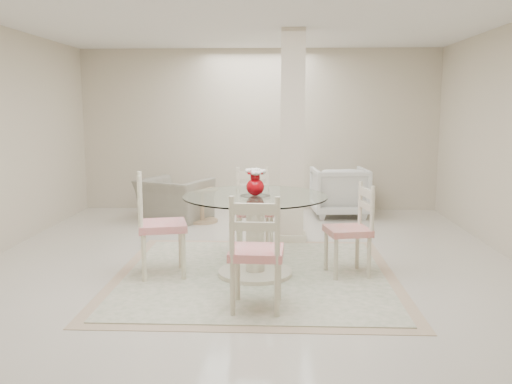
{
  "coord_description": "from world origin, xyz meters",
  "views": [
    {
      "loc": [
        0.31,
        -5.67,
        1.73
      ],
      "look_at": [
        0.09,
        -0.05,
        0.85
      ],
      "focal_mm": 38.0,
      "sensor_mm": 36.0,
      "label": 1
    }
  ],
  "objects_px": {
    "dining_chair_south": "(256,245)",
    "side_table": "(202,207)",
    "dining_chair_north": "(254,203)",
    "recliner_taupe": "(175,199)",
    "armchair_white": "(339,192)",
    "red_vase": "(255,182)",
    "column": "(292,137)",
    "dining_chair_west": "(155,217)",
    "dining_chair_east": "(354,223)",
    "dining_table": "(255,235)"
  },
  "relations": [
    {
      "from": "red_vase",
      "to": "dining_chair_south",
      "type": "distance_m",
      "value": 1.09
    },
    {
      "from": "dining_chair_east",
      "to": "dining_chair_south",
      "type": "height_order",
      "value": "dining_chair_south"
    },
    {
      "from": "dining_chair_west",
      "to": "dining_chair_south",
      "type": "xyz_separation_m",
      "value": [
        1.07,
        -0.95,
        -0.03
      ]
    },
    {
      "from": "dining_table",
      "to": "dining_chair_south",
      "type": "distance_m",
      "value": 1.04
    },
    {
      "from": "dining_table",
      "to": "dining_chair_east",
      "type": "height_order",
      "value": "dining_chair_east"
    },
    {
      "from": "dining_chair_east",
      "to": "dining_chair_west",
      "type": "relative_size",
      "value": 0.89
    },
    {
      "from": "dining_chair_west",
      "to": "recliner_taupe",
      "type": "xyz_separation_m",
      "value": [
        -0.34,
        2.87,
        -0.3
      ]
    },
    {
      "from": "column",
      "to": "side_table",
      "type": "distance_m",
      "value": 2.05
    },
    {
      "from": "column",
      "to": "recliner_taupe",
      "type": "bearing_deg",
      "value": 144.97
    },
    {
      "from": "dining_chair_north",
      "to": "dining_chair_south",
      "type": "bearing_deg",
      "value": -95.75
    },
    {
      "from": "armchair_white",
      "to": "recliner_taupe",
      "type": "bearing_deg",
      "value": 4.57
    },
    {
      "from": "armchair_white",
      "to": "column",
      "type": "bearing_deg",
      "value": 59.63
    },
    {
      "from": "red_vase",
      "to": "column",
      "type": "bearing_deg",
      "value": 75.18
    },
    {
      "from": "dining_chair_north",
      "to": "dining_chair_west",
      "type": "relative_size",
      "value": 0.94
    },
    {
      "from": "column",
      "to": "recliner_taupe",
      "type": "height_order",
      "value": "column"
    },
    {
      "from": "red_vase",
      "to": "armchair_white",
      "type": "distance_m",
      "value": 3.48
    },
    {
      "from": "side_table",
      "to": "dining_chair_west",
      "type": "bearing_deg",
      "value": -92.17
    },
    {
      "from": "column",
      "to": "dining_chair_west",
      "type": "xyz_separation_m",
      "value": [
        -1.44,
        -1.62,
        -0.73
      ]
    },
    {
      "from": "column",
      "to": "dining_chair_north",
      "type": "xyz_separation_m",
      "value": [
        -0.47,
        -0.53,
        -0.77
      ]
    },
    {
      "from": "dining_chair_east",
      "to": "recliner_taupe",
      "type": "relative_size",
      "value": 1.07
    },
    {
      "from": "dining_chair_north",
      "to": "dining_chair_south",
      "type": "xyz_separation_m",
      "value": [
        0.11,
        -2.04,
        0.01
      ]
    },
    {
      "from": "dining_chair_east",
      "to": "dining_chair_south",
      "type": "distance_m",
      "value": 1.46
    },
    {
      "from": "dining_chair_west",
      "to": "dining_chair_south",
      "type": "distance_m",
      "value": 1.43
    },
    {
      "from": "dining_table",
      "to": "dining_chair_south",
      "type": "height_order",
      "value": "dining_chair_south"
    },
    {
      "from": "dining_chair_south",
      "to": "dining_chair_east",
      "type": "bearing_deg",
      "value": -129.45
    },
    {
      "from": "column",
      "to": "recliner_taupe",
      "type": "distance_m",
      "value": 2.4
    },
    {
      "from": "dining_chair_south",
      "to": "armchair_white",
      "type": "relative_size",
      "value": 1.3
    },
    {
      "from": "dining_chair_north",
      "to": "recliner_taupe",
      "type": "distance_m",
      "value": 2.22
    },
    {
      "from": "dining_chair_south",
      "to": "side_table",
      "type": "height_order",
      "value": "dining_chair_south"
    },
    {
      "from": "dining_table",
      "to": "dining_chair_east",
      "type": "xyz_separation_m",
      "value": [
        1.02,
        0.06,
        0.13
      ]
    },
    {
      "from": "dining_chair_north",
      "to": "recliner_taupe",
      "type": "bearing_deg",
      "value": 117.47
    },
    {
      "from": "column",
      "to": "dining_chair_east",
      "type": "bearing_deg",
      "value": -67.95
    },
    {
      "from": "dining_chair_west",
      "to": "armchair_white",
      "type": "distance_m",
      "value": 3.98
    },
    {
      "from": "column",
      "to": "armchair_white",
      "type": "bearing_deg",
      "value": 64.08
    },
    {
      "from": "armchair_white",
      "to": "side_table",
      "type": "height_order",
      "value": "armchair_white"
    },
    {
      "from": "column",
      "to": "side_table",
      "type": "bearing_deg",
      "value": 140.7
    },
    {
      "from": "dining_chair_east",
      "to": "red_vase",
      "type": "bearing_deg",
      "value": -97.77
    },
    {
      "from": "recliner_taupe",
      "to": "side_table",
      "type": "relative_size",
      "value": 1.92
    },
    {
      "from": "dining_chair_west",
      "to": "dining_table",
      "type": "bearing_deg",
      "value": -100.24
    },
    {
      "from": "red_vase",
      "to": "recliner_taupe",
      "type": "xyz_separation_m",
      "value": [
        -1.37,
        2.8,
        -0.66
      ]
    },
    {
      "from": "dining_chair_north",
      "to": "side_table",
      "type": "bearing_deg",
      "value": 109.09
    },
    {
      "from": "dining_chair_west",
      "to": "armchair_white",
      "type": "bearing_deg",
      "value": -48.42
    },
    {
      "from": "dining_chair_west",
      "to": "side_table",
      "type": "xyz_separation_m",
      "value": [
        0.1,
        2.71,
        -0.39
      ]
    },
    {
      "from": "dining_chair_north",
      "to": "side_table",
      "type": "distance_m",
      "value": 1.87
    },
    {
      "from": "side_table",
      "to": "column",
      "type": "bearing_deg",
      "value": -39.3
    },
    {
      "from": "dining_chair_south",
      "to": "armchair_white",
      "type": "distance_m",
      "value": 4.4
    },
    {
      "from": "column",
      "to": "dining_table",
      "type": "height_order",
      "value": "column"
    },
    {
      "from": "column",
      "to": "side_table",
      "type": "relative_size",
      "value": 5.27
    },
    {
      "from": "dining_chair_east",
      "to": "dining_chair_west",
      "type": "bearing_deg",
      "value": -97.66
    },
    {
      "from": "column",
      "to": "dining_chair_south",
      "type": "bearing_deg",
      "value": -98.07
    }
  ]
}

